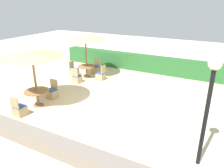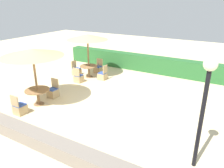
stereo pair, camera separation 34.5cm
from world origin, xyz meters
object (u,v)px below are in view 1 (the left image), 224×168
(round_table_front_left, at_px, (37,94))
(patio_chair_back_left_north, at_px, (96,69))
(patio_chair_back_left_east, at_px, (101,76))
(parasol_front_left, at_px, (32,53))
(patio_chair_back_left_west, at_px, (74,71))
(patio_chair_front_left_north, at_px, (52,93))
(parasol_back_left, at_px, (85,37))
(lamp_post, at_px, (210,92))
(patio_chair_back_left_south, at_px, (77,78))
(round_table_back_left, at_px, (87,68))
(patio_chair_front_left_south, at_px, (20,110))

(round_table_front_left, height_order, patio_chair_back_left_north, patio_chair_back_left_north)
(round_table_front_left, relative_size, patio_chair_back_left_east, 1.21)
(parasol_front_left, xyz_separation_m, patio_chair_back_left_west, (-1.20, 4.33, -2.22))
(patio_chair_front_left_north, xyz_separation_m, parasol_back_left, (-0.21, 3.41, 2.26))
(parasol_front_left, height_order, patio_chair_back_left_east, parasol_front_left)
(patio_chair_back_left_north, bearing_deg, round_table_front_left, 92.44)
(lamp_post, height_order, parasol_back_left, lamp_post)
(lamp_post, relative_size, patio_chair_back_left_north, 3.57)
(lamp_post, distance_m, round_table_front_left, 7.39)
(parasol_front_left, bearing_deg, patio_chair_front_left_north, 91.32)
(patio_chair_back_left_west, relative_size, patio_chair_back_left_south, 1.00)
(lamp_post, xyz_separation_m, patio_chair_front_left_north, (-7.18, 1.55, -2.09))
(round_table_back_left, height_order, patio_chair_back_left_east, patio_chair_back_left_east)
(lamp_post, height_order, patio_chair_front_left_north, lamp_post)
(patio_chair_back_left_south, bearing_deg, parasol_back_left, 90.54)
(parasol_back_left, height_order, patio_chair_back_left_west, parasol_back_left)
(lamp_post, height_order, patio_chair_front_left_south, lamp_post)
(patio_chair_front_left_south, distance_m, patio_chair_back_left_north, 6.51)
(round_table_front_left, xyz_separation_m, patio_chair_front_left_north, (-0.02, 0.98, -0.34))
(parasol_front_left, height_order, round_table_back_left, parasol_front_left)
(patio_chair_front_left_south, height_order, round_table_back_left, patio_chair_front_left_south)
(parasol_front_left, distance_m, patio_chair_front_left_south, 2.46)
(parasol_back_left, xyz_separation_m, patio_chair_back_left_north, (0.00, 1.07, -2.26))
(patio_chair_front_left_north, relative_size, patio_chair_front_left_south, 1.00)
(parasol_back_left, relative_size, round_table_back_left, 2.44)
(patio_chair_back_left_south, bearing_deg, parasol_front_left, -86.12)
(parasol_front_left, xyz_separation_m, patio_chair_back_left_south, (-0.22, 3.31, -2.22))
(round_table_back_left, height_order, patio_chair_back_left_west, patio_chair_back_left_west)
(lamp_post, xyz_separation_m, patio_chair_back_left_east, (-6.38, 4.98, -2.09))
(patio_chair_front_left_north, distance_m, patio_chair_back_left_west, 3.56)
(lamp_post, distance_m, patio_chair_front_left_north, 7.64)
(lamp_post, distance_m, patio_chair_back_left_north, 9.76)
(lamp_post, xyz_separation_m, patio_chair_back_left_west, (-8.36, 4.90, -2.09))
(patio_chair_front_left_south, xyz_separation_m, patio_chair_back_left_west, (-1.22, 5.39, 0.00))
(parasol_front_left, bearing_deg, patio_chair_back_left_east, 79.98)
(patio_chair_back_left_east, bearing_deg, patio_chair_back_left_west, 92.19)
(parasol_front_left, xyz_separation_m, round_table_back_left, (-0.23, 4.38, -1.89))
(patio_chair_back_left_south, xyz_separation_m, patio_chair_back_left_north, (-0.01, 2.14, 0.00))
(parasol_front_left, xyz_separation_m, round_table_front_left, (0.00, 0.00, -1.89))
(lamp_post, bearing_deg, patio_chair_back_left_west, 149.63)
(patio_chair_front_left_south, height_order, patio_chair_back_left_north, same)
(round_table_front_left, relative_size, patio_chair_back_left_south, 1.21)
(lamp_post, distance_m, patio_chair_front_left_south, 7.46)
(lamp_post, bearing_deg, round_table_back_left, 146.18)
(patio_chair_back_left_west, distance_m, patio_chair_back_left_north, 1.48)
(round_table_front_left, xyz_separation_m, patio_chair_front_left_south, (0.02, -1.06, -0.34))
(patio_chair_back_left_east, bearing_deg, patio_chair_back_left_south, 137.64)
(patio_chair_back_left_north, bearing_deg, parasol_back_left, 89.87)
(patio_chair_front_left_north, relative_size, patio_chair_back_left_east, 1.00)
(lamp_post, height_order, round_table_back_left, lamp_post)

